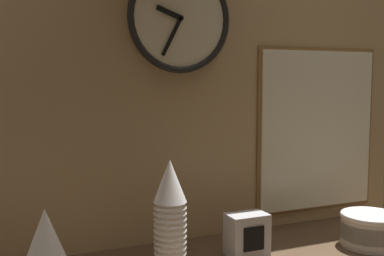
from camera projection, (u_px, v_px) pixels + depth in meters
The scene contains 6 objects.
wall_tiled_back at pixel (182, 66), 1.43m from camera, with size 1.60×0.03×1.05m.
cup_stack_center at pixel (170, 212), 1.26m from camera, with size 0.09×0.09×0.28m.
bowl_stack_far_right at pixel (370, 228), 1.41m from camera, with size 0.17×0.17×0.10m.
wall_clock at pixel (180, 18), 1.38m from camera, with size 0.32×0.03×0.32m.
menu_board at pixel (317, 130), 1.63m from camera, with size 0.47×0.01×0.55m.
napkin_dispenser at pixel (247, 235), 1.33m from camera, with size 0.11×0.08×0.12m.
Camera 1 is at (-0.55, -1.07, 0.49)m, focal length 45.00 mm.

